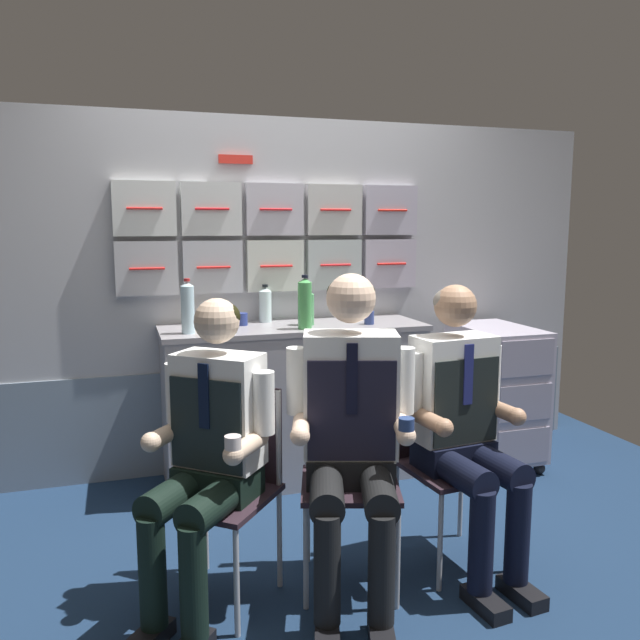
{
  "coord_description": "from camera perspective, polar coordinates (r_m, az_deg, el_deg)",
  "views": [
    {
      "loc": [
        -0.97,
        -2.49,
        1.51
      ],
      "look_at": [
        -0.1,
        0.27,
        1.08
      ],
      "focal_mm": 35.89,
      "sensor_mm": 36.0,
      "label": 1
    }
  ],
  "objects": [
    {
      "name": "ground",
      "position": [
        3.08,
        3.47,
        -21.34
      ],
      "size": [
        4.8,
        4.8,
        0.04
      ],
      "primitive_type": "cube",
      "color": "#172B46"
    },
    {
      "name": "galley_bulkhead",
      "position": [
        4.0,
        -3.52,
        2.25
      ],
      "size": [
        4.2,
        0.14,
        2.15
      ],
      "color": "#B1B2B7",
      "rests_on": "ground"
    },
    {
      "name": "galley_counter",
      "position": [
        3.85,
        -2.36,
        -7.27
      ],
      "size": [
        1.55,
        0.53,
        0.93
      ],
      "color": "#9C989C",
      "rests_on": "ground"
    },
    {
      "name": "service_trolley",
      "position": [
        4.23,
        15.36,
        -6.04
      ],
      "size": [
        0.4,
        0.65,
        0.88
      ],
      "color": "black",
      "rests_on": "ground"
    },
    {
      "name": "folding_chair_left",
      "position": [
        2.7,
        -8.01,
        -12.92
      ],
      "size": [
        0.56,
        0.56,
        0.85
      ],
      "color": "#A8AAAF",
      "rests_on": "ground"
    },
    {
      "name": "crew_member_left",
      "position": [
        2.52,
        -9.98,
        -10.96
      ],
      "size": [
        0.61,
        0.64,
        1.23
      ],
      "color": "black",
      "rests_on": "ground"
    },
    {
      "name": "folding_chair_right",
      "position": [
        2.8,
        2.6,
        -12.08
      ],
      "size": [
        0.5,
        0.5,
        0.85
      ],
      "color": "#A8AAAF",
      "rests_on": "ground"
    },
    {
      "name": "crew_member_right",
      "position": [
        2.58,
        2.81,
        -8.97
      ],
      "size": [
        0.55,
        0.71,
        1.32
      ],
      "color": "black",
      "rests_on": "ground"
    },
    {
      "name": "folding_chair_by_counter",
      "position": [
        3.01,
        10.75,
        -10.72
      ],
      "size": [
        0.44,
        0.44,
        0.85
      ],
      "color": "#A8AAAF",
      "rests_on": "ground"
    },
    {
      "name": "crew_member_by_counter",
      "position": [
        2.84,
        12.68,
        -8.47
      ],
      "size": [
        0.49,
        0.62,
        1.26
      ],
      "color": "black",
      "rests_on": "ground"
    },
    {
      "name": "water_bottle_blue_cap",
      "position": [
        3.6,
        -1.36,
        1.5
      ],
      "size": [
        0.08,
        0.08,
        0.31
      ],
      "color": "#4BA354",
      "rests_on": "galley_counter"
    },
    {
      "name": "water_bottle_clear",
      "position": [
        3.51,
        -11.71,
        1.11
      ],
      "size": [
        0.07,
        0.07,
        0.3
      ],
      "color": "silver",
      "rests_on": "galley_counter"
    },
    {
      "name": "sparkling_bottle_green",
      "position": [
        3.74,
        -1.12,
        1.14
      ],
      "size": [
        0.08,
        0.08,
        0.22
      ],
      "color": "#4C9B5B",
      "rests_on": "galley_counter"
    },
    {
      "name": "water_bottle_tall",
      "position": [
        3.87,
        -4.9,
        1.4
      ],
      "size": [
        0.08,
        0.08,
        0.23
      ],
      "color": "silver",
      "rests_on": "galley_counter"
    },
    {
      "name": "paper_cup_blue",
      "position": [
        3.76,
        -6.99,
        0.11
      ],
      "size": [
        0.07,
        0.07,
        0.07
      ],
      "color": "navy",
      "rests_on": "galley_counter"
    },
    {
      "name": "coffee_cup_spare",
      "position": [
        3.79,
        4.41,
        0.24
      ],
      "size": [
        0.06,
        0.06,
        0.08
      ],
      "color": "navy",
      "rests_on": "galley_counter"
    },
    {
      "name": "snack_banana",
      "position": [
        3.75,
        -10.57,
        -0.29
      ],
      "size": [
        0.17,
        0.1,
        0.04
      ],
      "color": "yellow",
      "rests_on": "galley_counter"
    }
  ]
}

